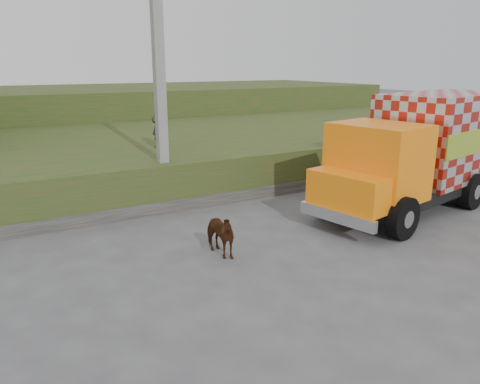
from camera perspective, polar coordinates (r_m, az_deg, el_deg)
ground at (r=11.79m, az=3.62°, el=-7.01°), size 120.00×120.00×0.00m
embankment at (r=20.35m, az=-12.02°, el=4.48°), size 40.00×12.00×1.50m
embankment_far at (r=31.80m, az=-18.93°, el=9.19°), size 40.00×12.00×3.00m
retaining_strip at (r=14.52m, az=-12.26°, el=-2.13°), size 16.00×0.50×0.40m
utility_pole at (r=14.58m, az=-9.80°, el=13.56°), size 1.20×0.30×8.00m
cargo_truck at (r=16.03m, az=21.73°, el=4.80°), size 8.34×4.06×3.57m
cow at (r=11.26m, az=-2.76°, el=-5.11°), size 0.71×1.34×1.09m
pedestrian at (r=17.48m, az=-9.90°, el=7.98°), size 0.67×0.54×1.60m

